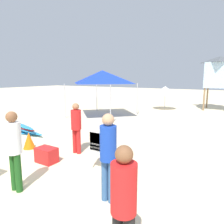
# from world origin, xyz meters

# --- Properties ---
(stacked_plastic_chairs) EXTENTS (0.48, 0.48, 1.11)m
(stacked_plastic_chairs) POSITION_xyz_m (2.18, 1.62, 0.65)
(stacked_plastic_chairs) COLOR white
(stacked_plastic_chairs) RESTS_ON ground
(surfboard_pile) EXTENTS (2.53, 0.79, 0.40)m
(surfboard_pile) POSITION_xyz_m (-2.69, 2.72, 0.20)
(surfboard_pile) COLOR #268CCC
(surfboard_pile) RESTS_ON ground
(lifeguard_near_left) EXTENTS (0.32, 0.32, 1.65)m
(lifeguard_near_left) POSITION_xyz_m (4.11, -0.63, 0.94)
(lifeguard_near_left) COLOR black
(lifeguard_near_left) RESTS_ON ground
(lifeguard_near_center) EXTENTS (0.32, 0.32, 1.76)m
(lifeguard_near_center) POSITION_xyz_m (3.14, 0.51, 1.02)
(lifeguard_near_center) COLOR #33598C
(lifeguard_near_center) RESTS_ON ground
(lifeguard_near_right) EXTENTS (0.32, 0.32, 1.62)m
(lifeguard_near_right) POSITION_xyz_m (0.85, 2.18, 0.93)
(lifeguard_near_right) COLOR red
(lifeguard_near_right) RESTS_ON ground
(lifeguard_far_right) EXTENTS (0.32, 0.32, 1.73)m
(lifeguard_far_right) POSITION_xyz_m (1.26, -0.21, 1.00)
(lifeguard_far_right) COLOR #194C19
(lifeguard_far_right) RESTS_ON ground
(popup_canopy) EXTENTS (3.23, 3.23, 2.81)m
(popup_canopy) POSITION_xyz_m (-2.02, 7.82, 2.42)
(popup_canopy) COLOR #B2B2B7
(popup_canopy) RESTS_ON ground
(lifeguard_tower) EXTENTS (1.98, 1.98, 3.89)m
(lifeguard_tower) POSITION_xyz_m (3.70, 14.42, 2.77)
(lifeguard_tower) COLOR olive
(lifeguard_tower) RESTS_ON ground
(beach_umbrella_left) EXTENTS (1.78, 1.78, 1.74)m
(beach_umbrella_left) POSITION_xyz_m (0.37, 12.51, 1.43)
(beach_umbrella_left) COLOR beige
(beach_umbrella_left) RESTS_ON ground
(traffic_cone_near) EXTENTS (0.40, 0.40, 0.57)m
(traffic_cone_near) POSITION_xyz_m (-0.83, 1.65, 0.28)
(traffic_cone_near) COLOR orange
(traffic_cone_near) RESTS_ON ground
(cooler_box) EXTENTS (0.60, 0.40, 0.43)m
(cooler_box) POSITION_xyz_m (0.61, 1.16, 0.22)
(cooler_box) COLOR red
(cooler_box) RESTS_ON ground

